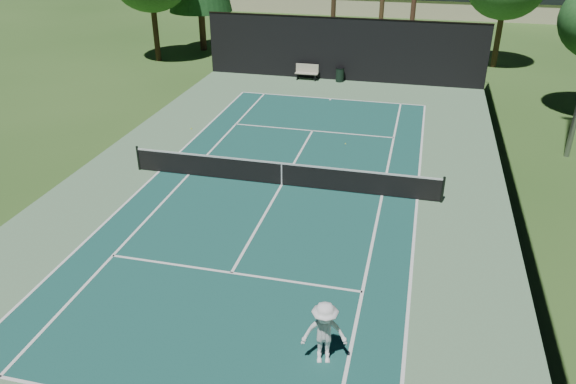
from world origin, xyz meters
The scene contains 12 objects.
ground centered at (0.00, 0.00, 0.00)m, with size 160.00×160.00×0.00m, color #315620.
apron_slab centered at (0.00, 0.00, 0.01)m, with size 18.00×32.00×0.01m, color #5F8861.
court_surface centered at (0.00, 0.00, 0.01)m, with size 10.97×23.77×0.01m, color #184F48.
court_lines centered at (0.00, 0.00, 0.02)m, with size 11.07×23.87×0.01m.
tennis_net centered at (0.00, 0.00, 0.56)m, with size 12.90×0.10×1.10m.
fence centered at (0.00, 0.06, 2.01)m, with size 18.04×32.05×4.03m.
player centered at (3.49, -9.45, 0.89)m, with size 1.16×0.66×1.79m, color white.
tennis_ball_b centered at (-2.39, 1.36, 0.03)m, with size 0.06×0.06×0.06m, color gold.
tennis_ball_c centered at (1.90, 5.01, 0.03)m, with size 0.06×0.06×0.06m, color yellow.
tennis_ball_d centered at (-6.11, 5.16, 0.04)m, with size 0.08×0.08×0.08m, color #D2E133.
park_bench centered at (-2.25, 15.58, 0.55)m, with size 1.50×0.45×1.02m.
trash_bin centered at (-0.07, 15.64, 0.48)m, with size 0.56×0.56×0.95m.
Camera 1 is at (5.16, -20.06, 10.31)m, focal length 35.00 mm.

